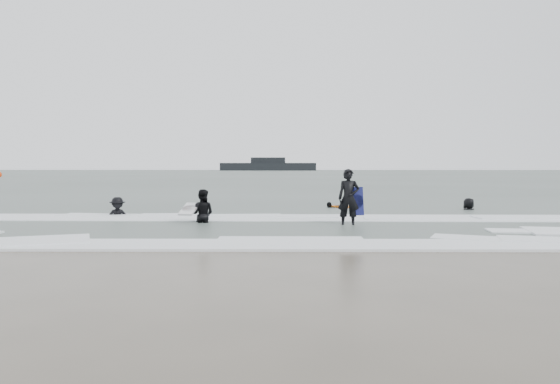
{
  "coord_description": "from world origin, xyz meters",
  "views": [
    {
      "loc": [
        0.45,
        -14.46,
        2.12
      ],
      "look_at": [
        0.0,
        5.0,
        1.1
      ],
      "focal_mm": 35.0,
      "sensor_mm": 36.0,
      "label": 1
    }
  ],
  "objects_px": {
    "surfer_centre": "(348,227)",
    "surfer_breaker": "(118,217)",
    "surfer_wading": "(202,224)",
    "surfer_right_near": "(330,209)",
    "surfer_right_far": "(469,211)",
    "vessel_horizon": "(268,166)"
  },
  "relations": [
    {
      "from": "surfer_right_far",
      "to": "vessel_horizon",
      "type": "height_order",
      "value": "vessel_horizon"
    },
    {
      "from": "surfer_centre",
      "to": "surfer_right_near",
      "type": "xyz_separation_m",
      "value": [
        -0.14,
        7.28,
        0.0
      ]
    },
    {
      "from": "surfer_centre",
      "to": "vessel_horizon",
      "type": "relative_size",
      "value": 0.07
    },
    {
      "from": "surfer_breaker",
      "to": "surfer_centre",
      "type": "bearing_deg",
      "value": -39.56
    },
    {
      "from": "surfer_centre",
      "to": "surfer_right_far",
      "type": "xyz_separation_m",
      "value": [
        6.0,
        6.24,
        0.0
      ]
    },
    {
      "from": "surfer_breaker",
      "to": "vessel_horizon",
      "type": "xyz_separation_m",
      "value": [
        -0.39,
        141.11,
        1.43
      ]
    },
    {
      "from": "surfer_wading",
      "to": "surfer_right_near",
      "type": "xyz_separation_m",
      "value": [
        4.91,
        6.51,
        0.0
      ]
    },
    {
      "from": "surfer_right_near",
      "to": "vessel_horizon",
      "type": "bearing_deg",
      "value": -134.83
    },
    {
      "from": "surfer_wading",
      "to": "surfer_right_far",
      "type": "height_order",
      "value": "surfer_wading"
    },
    {
      "from": "surfer_wading",
      "to": "vessel_horizon",
      "type": "bearing_deg",
      "value": -83.48
    },
    {
      "from": "surfer_breaker",
      "to": "surfer_right_near",
      "type": "height_order",
      "value": "surfer_breaker"
    },
    {
      "from": "surfer_wading",
      "to": "surfer_right_far",
      "type": "xyz_separation_m",
      "value": [
        11.06,
        5.47,
        0.0
      ]
    },
    {
      "from": "surfer_centre",
      "to": "surfer_breaker",
      "type": "xyz_separation_m",
      "value": [
        -8.8,
        3.08,
        0.0
      ]
    },
    {
      "from": "surfer_breaker",
      "to": "surfer_right_near",
      "type": "distance_m",
      "value": 9.62
    },
    {
      "from": "surfer_breaker",
      "to": "surfer_right_far",
      "type": "height_order",
      "value": "surfer_right_far"
    },
    {
      "from": "surfer_breaker",
      "to": "surfer_right_near",
      "type": "relative_size",
      "value": 1.12
    },
    {
      "from": "surfer_right_far",
      "to": "vessel_horizon",
      "type": "bearing_deg",
      "value": -110.71
    },
    {
      "from": "surfer_breaker",
      "to": "surfer_right_far",
      "type": "bearing_deg",
      "value": -8.22
    },
    {
      "from": "surfer_wading",
      "to": "vessel_horizon",
      "type": "distance_m",
      "value": 143.49
    },
    {
      "from": "surfer_wading",
      "to": "vessel_horizon",
      "type": "xyz_separation_m",
      "value": [
        -4.14,
        143.42,
        1.43
      ]
    },
    {
      "from": "surfer_centre",
      "to": "surfer_right_far",
      "type": "bearing_deg",
      "value": 49.08
    },
    {
      "from": "surfer_right_near",
      "to": "surfer_right_far",
      "type": "bearing_deg",
      "value": 121.82
    }
  ]
}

